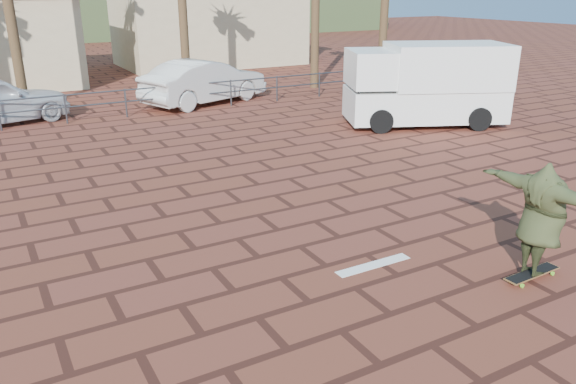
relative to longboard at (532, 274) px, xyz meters
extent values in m
plane|color=brown|center=(-2.60, 2.79, -0.09)|extent=(120.00, 120.00, 0.00)
cube|color=white|center=(-1.90, 1.59, -0.08)|extent=(1.40, 0.22, 0.01)
cylinder|color=#47494F|center=(-4.60, 14.79, 0.41)|extent=(0.06, 0.06, 1.00)
cylinder|color=#47494F|center=(-2.60, 14.79, 0.41)|extent=(0.06, 0.06, 1.00)
cylinder|color=#47494F|center=(-0.60, 14.79, 0.41)|extent=(0.06, 0.06, 1.00)
cylinder|color=#47494F|center=(1.40, 14.79, 0.41)|extent=(0.06, 0.06, 1.00)
cylinder|color=#47494F|center=(3.40, 14.79, 0.41)|extent=(0.06, 0.06, 1.00)
cylinder|color=#47494F|center=(5.40, 14.79, 0.41)|extent=(0.06, 0.06, 1.00)
cylinder|color=#47494F|center=(7.40, 14.79, 0.41)|extent=(0.06, 0.06, 1.00)
cylinder|color=#47494F|center=(9.40, 14.79, 0.41)|extent=(0.06, 0.06, 1.00)
cylinder|color=#47494F|center=(-2.60, 14.79, 0.86)|extent=(24.00, 0.05, 0.05)
cylinder|color=#47494F|center=(-2.60, 14.79, 0.46)|extent=(24.00, 0.05, 0.05)
cylinder|color=brown|center=(0.90, 18.29, 3.16)|extent=(0.36, 0.36, 6.50)
cube|color=beige|center=(5.40, 26.79, 2.16)|extent=(10.00, 6.00, 4.50)
cube|color=#384C28|center=(-2.60, 52.79, 2.91)|extent=(70.00, 18.00, 6.00)
cube|color=olive|center=(0.00, 0.00, 0.01)|extent=(1.09, 0.27, 0.02)
cube|color=black|center=(0.00, 0.00, 0.02)|extent=(1.05, 0.25, 0.00)
cube|color=silver|center=(-0.37, -0.01, -0.02)|extent=(0.06, 0.18, 0.03)
cube|color=silver|center=(0.37, 0.01, -0.02)|extent=(0.06, 0.18, 0.03)
cylinder|color=#70CD2B|center=(-0.37, -0.12, -0.05)|extent=(0.07, 0.03, 0.07)
cylinder|color=#70CD2B|center=(-0.38, 0.10, -0.05)|extent=(0.07, 0.03, 0.07)
cylinder|color=#70CD2B|center=(0.38, -0.10, -0.05)|extent=(0.07, 0.03, 0.07)
cylinder|color=#70CD2B|center=(0.37, 0.12, -0.05)|extent=(0.07, 0.03, 0.07)
imported|color=#353C20|center=(0.00, 0.00, 0.93)|extent=(0.62, 2.23, 1.81)
cube|color=white|center=(5.70, 8.83, 0.62)|extent=(5.46, 3.92, 1.03)
cube|color=white|center=(6.30, 8.57, 1.83)|extent=(4.30, 3.48, 1.40)
cube|color=white|center=(4.07, 9.55, 1.79)|extent=(2.20, 2.49, 1.12)
cube|color=black|center=(3.52, 9.80, 1.36)|extent=(0.69, 1.48, 0.61)
cylinder|color=black|center=(3.76, 8.61, 0.29)|extent=(0.79, 0.54, 0.75)
cylinder|color=black|center=(4.56, 10.41, 0.29)|extent=(0.79, 0.54, 0.75)
cylinder|color=black|center=(6.68, 7.33, 0.29)|extent=(0.79, 0.54, 0.75)
cylinder|color=black|center=(7.47, 9.13, 0.29)|extent=(0.79, 0.54, 0.75)
imported|color=silver|center=(0.74, 15.79, 0.76)|extent=(5.44, 3.42, 1.69)
cylinder|color=gray|center=(8.26, 12.79, 0.88)|extent=(0.05, 0.05, 1.94)
cube|color=#193FB2|center=(8.26, 12.79, 1.68)|extent=(0.39, 0.14, 0.40)
camera|label=1|loc=(-7.20, -4.94, 4.26)|focal=35.00mm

